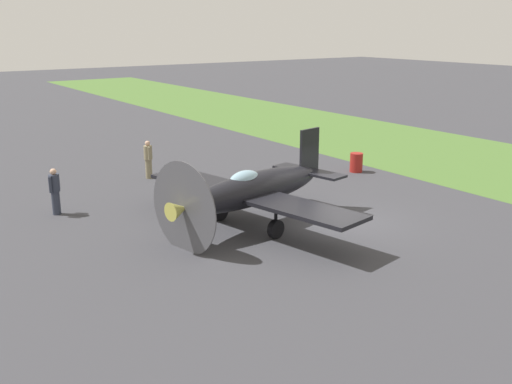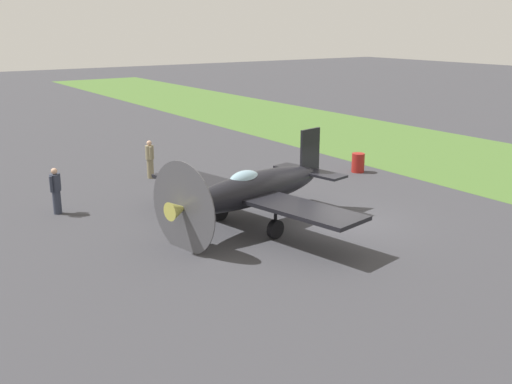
% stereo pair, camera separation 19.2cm
% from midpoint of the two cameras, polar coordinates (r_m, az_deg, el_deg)
% --- Properties ---
extents(ground_plane, '(160.00, 160.00, 0.00)m').
position_cam_midpoint_polar(ground_plane, '(21.38, 8.13, -2.72)').
color(ground_plane, '#38383D').
extents(airplane_lead, '(9.01, 7.19, 3.19)m').
position_cam_midpoint_polar(airplane_lead, '(20.15, -0.56, 0.26)').
color(airplane_lead, black).
rests_on(airplane_lead, ground).
extents(ground_crew_chief, '(0.62, 0.38, 1.73)m').
position_cam_midpoint_polar(ground_crew_chief, '(27.20, -10.54, 3.18)').
color(ground_crew_chief, '#847A5B').
rests_on(ground_crew_chief, ground).
extents(ground_crew_mechanic, '(0.45, 0.50, 1.73)m').
position_cam_midpoint_polar(ground_crew_mechanic, '(22.84, -19.03, 0.15)').
color(ground_crew_mechanic, '#2D3342').
rests_on(ground_crew_mechanic, ground).
extents(fuel_drum, '(0.60, 0.60, 0.90)m').
position_cam_midpoint_polar(fuel_drum, '(28.41, 9.44, 2.82)').
color(fuel_drum, maroon).
rests_on(fuel_drum, ground).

